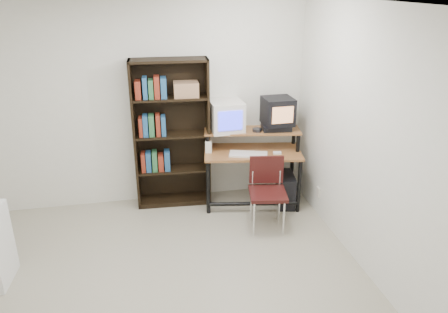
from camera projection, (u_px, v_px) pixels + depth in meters
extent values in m
cube|color=#ACA58F|center=(168.00, 293.00, 4.15)|extent=(4.00, 4.00, 0.01)
cube|color=white|center=(150.00, 4.00, 3.17)|extent=(4.00, 4.00, 0.01)
cube|color=silver|center=(149.00, 105.00, 5.48)|extent=(4.00, 0.01, 2.60)
cube|color=silver|center=(377.00, 150.00, 4.04)|extent=(0.01, 4.00, 2.60)
cube|color=#925C2F|center=(253.00, 152.00, 5.57)|extent=(1.31, 0.81, 0.03)
cube|color=#925C2F|center=(252.00, 131.00, 5.59)|extent=(1.27, 0.57, 0.02)
cylinder|color=black|center=(208.00, 187.00, 5.44)|extent=(0.05, 0.05, 0.72)
cylinder|color=black|center=(299.00, 186.00, 5.47)|extent=(0.05, 0.05, 0.72)
cylinder|color=black|center=(208.00, 161.00, 5.88)|extent=(0.05, 0.05, 0.98)
cylinder|color=black|center=(292.00, 160.00, 5.92)|extent=(0.05, 0.05, 0.98)
cylinder|color=black|center=(253.00, 204.00, 5.55)|extent=(1.13, 0.24, 0.05)
cube|color=silver|center=(226.00, 116.00, 5.52)|extent=(0.42, 0.42, 0.39)
cube|color=#3038FF|center=(230.00, 121.00, 5.33)|extent=(0.30, 0.03, 0.24)
cube|color=black|center=(276.00, 128.00, 5.57)|extent=(0.39, 0.30, 0.08)
cube|color=black|center=(278.00, 111.00, 5.51)|extent=(0.37, 0.36, 0.34)
cube|color=tan|center=(283.00, 115.00, 5.35)|extent=(0.27, 0.02, 0.21)
cylinder|color=#26262B|center=(257.00, 130.00, 5.51)|extent=(0.13, 0.13, 0.05)
cube|color=silver|center=(248.00, 155.00, 5.44)|extent=(0.51, 0.34, 0.03)
cube|color=black|center=(279.00, 155.00, 5.47)|extent=(0.22, 0.18, 0.01)
cube|color=white|center=(277.00, 153.00, 5.48)|extent=(0.11, 0.08, 0.03)
cube|color=silver|center=(209.00, 147.00, 5.50)|extent=(0.10, 0.09, 0.17)
cube|color=black|center=(285.00, 189.00, 5.73)|extent=(0.28, 0.48, 0.42)
cube|color=black|center=(268.00, 194.00, 5.07)|extent=(0.49, 0.49, 0.04)
cube|color=black|center=(266.00, 170.00, 5.17)|extent=(0.40, 0.10, 0.34)
cylinder|color=silver|center=(254.00, 219.00, 5.00)|extent=(0.02, 0.02, 0.43)
cylinder|color=silver|center=(284.00, 219.00, 5.01)|extent=(0.02, 0.02, 0.43)
cylinder|color=silver|center=(251.00, 205.00, 5.32)|extent=(0.02, 0.02, 0.43)
cylinder|color=silver|center=(279.00, 204.00, 5.33)|extent=(0.02, 0.02, 0.43)
cube|color=black|center=(135.00, 136.00, 5.44)|extent=(0.05, 0.32, 1.90)
cube|color=black|center=(208.00, 133.00, 5.57)|extent=(0.05, 0.32, 1.90)
cube|color=black|center=(171.00, 131.00, 5.64)|extent=(0.95, 0.07, 1.90)
cube|color=black|center=(168.00, 60.00, 5.15)|extent=(0.96, 0.37, 0.03)
cube|color=black|center=(175.00, 199.00, 5.85)|extent=(0.96, 0.37, 0.06)
cube|color=black|center=(173.00, 169.00, 5.68)|extent=(0.90, 0.34, 0.03)
cube|color=black|center=(172.00, 135.00, 5.50)|extent=(0.90, 0.34, 0.02)
cube|color=black|center=(170.00, 98.00, 5.32)|extent=(0.90, 0.34, 0.02)
cube|color=#976E4C|center=(186.00, 89.00, 5.31)|extent=(0.31, 0.25, 0.18)
cube|color=beige|center=(318.00, 192.00, 5.46)|extent=(0.02, 0.08, 0.12)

